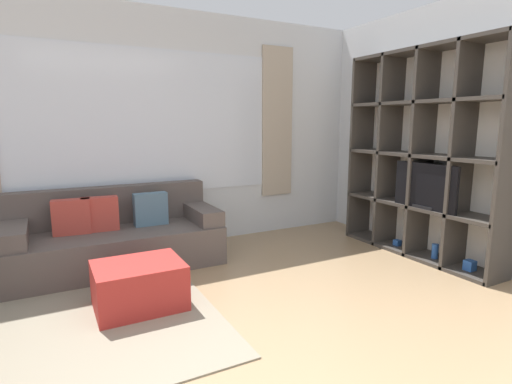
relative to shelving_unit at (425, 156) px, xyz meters
The scene contains 6 objects.
wall_back 3.05m from the shelving_unit, 147.18° to the left, with size 6.63×0.11×2.70m.
wall_right 0.33m from the shelving_unit, 18.97° to the right, with size 0.07×4.57×2.70m, color silver.
area_rug 3.87m from the shelving_unit, behind, with size 2.38×2.39×0.01m, color gray.
shelving_unit is the anchor object (origin of this frame).
couch_main 3.35m from the shelving_unit, 158.59° to the left, with size 2.01×0.85×0.78m.
ottoman 3.16m from the shelving_unit, behind, with size 0.67×0.53×0.37m.
Camera 1 is at (-1.05, -1.18, 1.45)m, focal length 28.00 mm.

